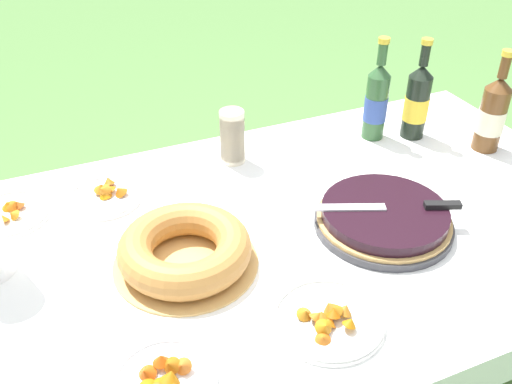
{
  "coord_description": "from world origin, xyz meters",
  "views": [
    {
      "loc": [
        -0.58,
        -1.0,
        1.57
      ],
      "look_at": [
        -0.1,
        0.1,
        0.76
      ],
      "focal_mm": 40.0,
      "sensor_mm": 36.0,
      "label": 1
    }
  ],
  "objects": [
    {
      "name": "snack_plate_far",
      "position": [
        -0.46,
        0.31,
        0.71
      ],
      "size": [
        0.2,
        0.2,
        0.06
      ],
      "color": "white",
      "rests_on": "tablecloth"
    },
    {
      "name": "serving_knife",
      "position": [
        0.19,
        -0.1,
        0.76
      ],
      "size": [
        0.36,
        0.16,
        0.01
      ],
      "rotation": [
        0.0,
        0.0,
        2.75
      ],
      "color": "silver",
      "rests_on": "berry_tart"
    },
    {
      "name": "garden_table",
      "position": [
        0.0,
        0.0,
        0.63
      ],
      "size": [
        1.67,
        1.02,
        0.69
      ],
      "color": "brown",
      "rests_on": "ground_plane"
    },
    {
      "name": "tablecloth",
      "position": [
        0.0,
        0.0,
        0.68
      ],
      "size": [
        1.68,
        1.03,
        0.1
      ],
      "color": "white",
      "rests_on": "garden_table"
    },
    {
      "name": "cider_bottle_amber",
      "position": [
        0.67,
        0.13,
        0.81
      ],
      "size": [
        0.08,
        0.08,
        0.31
      ],
      "color": "brown",
      "rests_on": "tablecloth"
    },
    {
      "name": "snack_plate_right",
      "position": [
        -0.47,
        -0.33,
        0.71
      ],
      "size": [
        0.19,
        0.19,
        0.06
      ],
      "color": "white",
      "rests_on": "tablecloth"
    },
    {
      "name": "cider_bottle_green",
      "position": [
        0.39,
        0.33,
        0.82
      ],
      "size": [
        0.07,
        0.07,
        0.32
      ],
      "color": "#2D562D",
      "rests_on": "tablecloth"
    },
    {
      "name": "snack_plate_left",
      "position": [
        -0.69,
        0.33,
        0.71
      ],
      "size": [
        0.2,
        0.2,
        0.05
      ],
      "color": "white",
      "rests_on": "tablecloth"
    },
    {
      "name": "juice_bottle_red",
      "position": [
        0.51,
        0.28,
        0.81
      ],
      "size": [
        0.08,
        0.08,
        0.32
      ],
      "color": "black",
      "rests_on": "tablecloth"
    },
    {
      "name": "cup_stack",
      "position": [
        -0.07,
        0.36,
        0.78
      ],
      "size": [
        0.07,
        0.07,
        0.16
      ],
      "color": "beige",
      "rests_on": "tablecloth"
    },
    {
      "name": "berry_tart",
      "position": [
        0.16,
        -0.08,
        0.72
      ],
      "size": [
        0.34,
        0.34,
        0.06
      ],
      "color": "#38383D",
      "rests_on": "tablecloth"
    },
    {
      "name": "bundt_cake",
      "position": [
        -0.33,
        -0.02,
        0.74
      ],
      "size": [
        0.33,
        0.33,
        0.09
      ],
      "color": "tan",
      "rests_on": "tablecloth"
    },
    {
      "name": "snack_plate_near",
      "position": [
        -0.12,
        -0.31,
        0.71
      ],
      "size": [
        0.23,
        0.23,
        0.05
      ],
      "color": "white",
      "rests_on": "tablecloth"
    }
  ]
}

